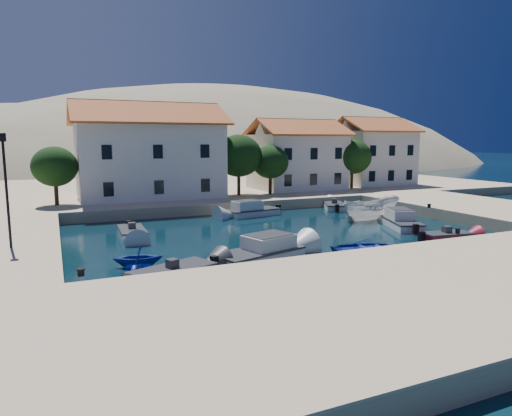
# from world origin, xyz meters

# --- Properties ---
(ground) EXTENTS (400.00, 400.00, 0.00)m
(ground) POSITION_xyz_m (0.00, 0.00, 0.00)
(ground) COLOR black
(ground) RESTS_ON ground
(quay_south) EXTENTS (52.00, 12.00, 1.00)m
(quay_south) POSITION_xyz_m (0.00, -6.00, 0.50)
(quay_south) COLOR #C8AF89
(quay_south) RESTS_ON ground
(quay_east) EXTENTS (11.00, 20.00, 1.00)m
(quay_east) POSITION_xyz_m (20.50, 10.00, 0.50)
(quay_east) COLOR #C8AF89
(quay_east) RESTS_ON ground
(quay_north) EXTENTS (80.00, 36.00, 1.00)m
(quay_north) POSITION_xyz_m (2.00, 38.00, 0.50)
(quay_north) COLOR #C8AF89
(quay_north) RESTS_ON ground
(hills) EXTENTS (254.00, 176.00, 99.00)m
(hills) POSITION_xyz_m (20.64, 123.62, -23.40)
(hills) COLOR gray
(hills) RESTS_ON ground
(building_left) EXTENTS (14.70, 9.45, 9.70)m
(building_left) POSITION_xyz_m (-6.00, 28.00, 5.94)
(building_left) COLOR silver
(building_left) RESTS_ON quay_north
(building_mid) EXTENTS (10.50, 8.40, 8.30)m
(building_mid) POSITION_xyz_m (12.00, 29.00, 5.22)
(building_mid) COLOR silver
(building_mid) RESTS_ON quay_north
(building_right) EXTENTS (9.45, 8.40, 8.80)m
(building_right) POSITION_xyz_m (24.00, 30.00, 5.47)
(building_right) COLOR silver
(building_right) RESTS_ON quay_north
(trees) EXTENTS (37.30, 5.30, 6.45)m
(trees) POSITION_xyz_m (4.51, 25.46, 4.84)
(trees) COLOR #382314
(trees) RESTS_ON quay_north
(lamppost) EXTENTS (0.35, 0.25, 6.22)m
(lamppost) POSITION_xyz_m (-17.50, 8.00, 4.75)
(lamppost) COLOR black
(lamppost) RESTS_ON quay_west
(bollards) EXTENTS (29.36, 9.56, 0.30)m
(bollards) POSITION_xyz_m (2.80, 3.87, 1.15)
(bollards) COLOR black
(bollards) RESTS_ON ground
(motorboat_grey_sw) EXTENTS (4.69, 3.36, 1.25)m
(motorboat_grey_sw) POSITION_xyz_m (-10.03, 1.80, 0.29)
(motorboat_grey_sw) COLOR #2E2F33
(motorboat_grey_sw) RESTS_ON ground
(cabin_cruiser_south) EXTENTS (5.83, 3.77, 1.60)m
(cabin_cruiser_south) POSITION_xyz_m (-4.61, 3.38, 0.48)
(cabin_cruiser_south) COLOR silver
(cabin_cruiser_south) RESTS_ON ground
(rowboat_south) EXTENTS (5.33, 4.30, 0.98)m
(rowboat_south) POSITION_xyz_m (2.18, 1.95, 0.00)
(rowboat_south) COLOR #1C339B
(rowboat_south) RESTS_ON ground
(motorboat_red_se) EXTENTS (3.53, 1.96, 1.25)m
(motorboat_red_se) POSITION_xyz_m (9.14, 2.74, 0.30)
(motorboat_red_se) COLOR maroon
(motorboat_red_se) RESTS_ON ground
(cabin_cruiser_east) EXTENTS (3.53, 5.13, 1.60)m
(cabin_cruiser_east) POSITION_xyz_m (9.77, 7.81, 0.48)
(cabin_cruiser_east) COLOR silver
(cabin_cruiser_east) RESTS_ON ground
(boat_east) EXTENTS (5.67, 2.27, 2.17)m
(boat_east) POSITION_xyz_m (9.69, 11.54, 0.00)
(boat_east) COLOR silver
(boat_east) RESTS_ON ground
(motorboat_white_ne) EXTENTS (3.29, 4.18, 1.25)m
(motorboat_white_ne) POSITION_xyz_m (10.32, 18.16, 0.29)
(motorboat_white_ne) COLOR silver
(motorboat_white_ne) RESTS_ON ground
(rowboat_west) EXTENTS (3.02, 2.75, 1.38)m
(rowboat_west) POSITION_xyz_m (-11.19, 4.88, 0.00)
(rowboat_west) COLOR #1C339B
(rowboat_west) RESTS_ON ground
(motorboat_white_west) EXTENTS (1.89, 3.98, 1.25)m
(motorboat_white_west) POSITION_xyz_m (-10.25, 12.92, 0.29)
(motorboat_white_west) COLOR silver
(motorboat_white_west) RESTS_ON ground
(cabin_cruiser_north) EXTENTS (5.11, 2.79, 1.60)m
(cabin_cruiser_north) POSITION_xyz_m (1.38, 17.92, 0.48)
(cabin_cruiser_north) COLOR silver
(cabin_cruiser_north) RESTS_ON ground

